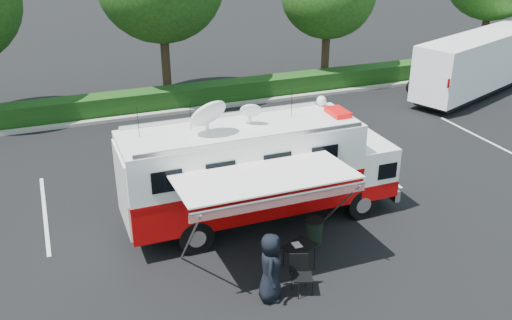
{
  "coord_description": "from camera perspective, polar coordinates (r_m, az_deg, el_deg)",
  "views": [
    {
      "loc": [
        -5.94,
        -14.79,
        9.3
      ],
      "look_at": [
        0.0,
        0.5,
        1.9
      ],
      "focal_mm": 40.0,
      "sensor_mm": 36.0,
      "label": 1
    }
  ],
  "objects": [
    {
      "name": "person",
      "position": [
        15.15,
        1.43,
        -13.61
      ],
      "size": [
        0.92,
        1.09,
        1.88
      ],
      "primitive_type": "imported",
      "rotation": [
        0.0,
        0.0,
        1.15
      ],
      "color": "black",
      "rests_on": "ground_plane"
    },
    {
      "name": "ground_plane",
      "position": [
        18.45,
        0.57,
        -5.98
      ],
      "size": [
        120.0,
        120.0,
        0.0
      ],
      "primitive_type": "plane",
      "color": "black",
      "rests_on": "ground"
    },
    {
      "name": "semi_trailer",
      "position": [
        32.68,
        21.63,
        9.08
      ],
      "size": [
        10.28,
        5.82,
        3.15
      ],
      "color": "white",
      "rests_on": "ground_plane"
    },
    {
      "name": "awning",
      "position": [
        14.88,
        1.1,
        -2.16
      ],
      "size": [
        4.73,
        2.46,
        2.86
      ],
      "color": "white",
      "rests_on": "ground_plane"
    },
    {
      "name": "command_truck",
      "position": [
        17.6,
        0.36,
        -1.01
      ],
      "size": [
        8.67,
        2.39,
        4.16
      ],
      "color": "black",
      "rests_on": "ground_plane"
    },
    {
      "name": "back_border",
      "position": [
        28.91,
        -7.07,
        15.56
      ],
      "size": [
        60.0,
        6.14,
        8.87
      ],
      "color": "#9E998E",
      "rests_on": "ground_plane"
    },
    {
      "name": "trash_bin",
      "position": [
        17.13,
        5.82,
        -7.12
      ],
      "size": [
        0.54,
        0.54,
        0.81
      ],
      "color": "black",
      "rests_on": "ground_plane"
    },
    {
      "name": "stall_lines",
      "position": [
        20.8,
        -3.78,
        -2.33
      ],
      "size": [
        24.12,
        5.5,
        0.01
      ],
      "color": "silver",
      "rests_on": "ground_plane"
    },
    {
      "name": "folding_chair",
      "position": [
        15.08,
        4.48,
        -10.92
      ],
      "size": [
        0.64,
        0.68,
        1.06
      ],
      "color": "black",
      "rests_on": "ground_plane"
    },
    {
      "name": "folding_table",
      "position": [
        15.85,
        4.35,
        -8.65
      ],
      "size": [
        1.06,
        0.93,
        0.75
      ],
      "color": "black",
      "rests_on": "ground_plane"
    }
  ]
}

